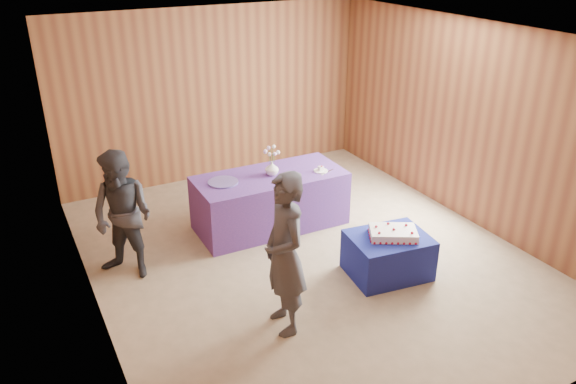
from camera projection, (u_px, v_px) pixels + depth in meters
ground at (307, 256)px, 7.00m from camera, size 6.00×6.00×0.00m
room_shell at (309, 117)px, 6.25m from camera, size 5.04×6.04×2.72m
cake_table at (388, 255)px, 6.55m from camera, size 0.98×0.81×0.50m
serving_table at (270, 201)px, 7.59m from camera, size 2.01×0.93×0.75m
sheet_cake at (393, 233)px, 6.42m from camera, size 0.66×0.59×0.13m
vase at (272, 168)px, 7.41m from camera, size 0.19×0.19×0.19m
flower_spray at (272, 151)px, 7.31m from camera, size 0.23×0.23×0.17m
platter at (223, 182)px, 7.21m from camera, size 0.47×0.47×0.02m
plate at (321, 171)px, 7.56m from camera, size 0.23×0.23×0.01m
cake_slice at (321, 168)px, 7.54m from camera, size 0.07×0.06×0.08m
knife at (327, 172)px, 7.52m from camera, size 0.25×0.12×0.00m
guest_left at (285, 254)px, 5.42m from camera, size 0.46×0.65×1.70m
guest_right at (123, 216)px, 6.33m from camera, size 0.93×0.94×1.54m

